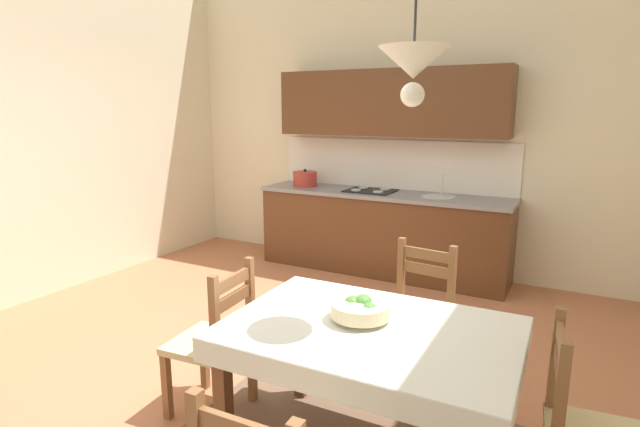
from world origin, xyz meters
TOP-DOWN VIEW (x-y plane):
  - ground_plane at (0.00, 0.00)m, footprint 5.83×6.11m
  - wall_back at (0.00, 2.81)m, footprint 5.83×0.12m
  - kitchen_cabinetry at (-0.01, 2.48)m, footprint 2.76×0.63m
  - dining_table at (1.09, -0.48)m, footprint 1.42×1.00m
  - dining_chair_kitchen_side at (1.04, 0.41)m, footprint 0.47×0.47m
  - dining_chair_tv_side at (0.11, -0.49)m, footprint 0.45×0.45m
  - fruit_bowl at (1.01, -0.43)m, footprint 0.30×0.30m
  - pendant_lamp at (1.21, -0.35)m, footprint 0.32×0.32m

SIDE VIEW (x-z plane):
  - ground_plane at x=0.00m, z-range -0.10..0.00m
  - dining_chair_kitchen_side at x=1.04m, z-range -0.02..0.91m
  - dining_chair_tv_side at x=0.11m, z-range -0.02..0.91m
  - dining_table at x=1.09m, z-range 0.25..1.01m
  - fruit_bowl at x=1.01m, z-range 0.75..0.87m
  - kitchen_cabinetry at x=-0.01m, z-range -0.24..1.96m
  - pendant_lamp at x=1.21m, z-range 1.58..2.38m
  - wall_back at x=0.00m, z-range 0.00..4.00m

